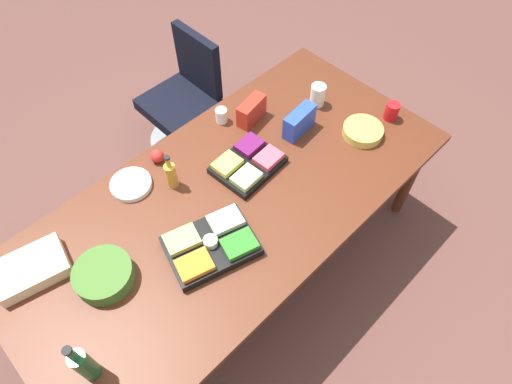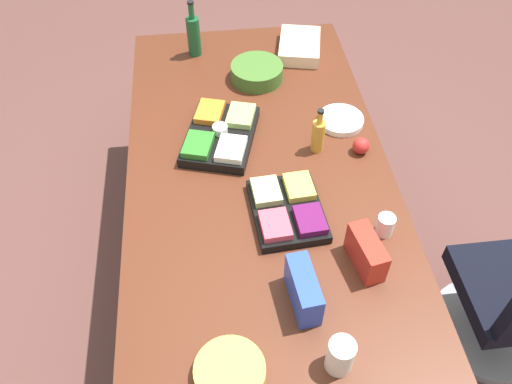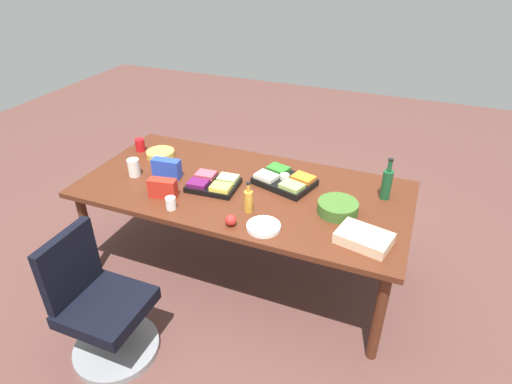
# 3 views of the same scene
# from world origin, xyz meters

# --- Properties ---
(ground_plane) EXTENTS (10.00, 10.00, 0.00)m
(ground_plane) POSITION_xyz_m (0.00, 0.00, 0.00)
(ground_plane) COLOR brown
(conference_table) EXTENTS (2.44, 1.17, 0.78)m
(conference_table) POSITION_xyz_m (0.00, 0.00, 0.71)
(conference_table) COLOR #502414
(conference_table) RESTS_ON ground
(wine_bottle) EXTENTS (0.09, 0.09, 0.31)m
(wine_bottle) POSITION_xyz_m (-1.00, -0.24, 0.90)
(wine_bottle) COLOR #184D29
(wine_bottle) RESTS_ON conference_table
(chip_bag_red) EXTENTS (0.21, 0.12, 0.14)m
(chip_bag_red) POSITION_xyz_m (0.48, 0.34, 0.85)
(chip_bag_red) COLOR red
(chip_bag_red) RESTS_ON conference_table
(fruit_platter) EXTENTS (0.38, 0.30, 0.07)m
(fruit_platter) POSITION_xyz_m (0.20, 0.08, 0.81)
(fruit_platter) COLOR black
(fruit_platter) RESTS_ON conference_table
(paper_cup) EXTENTS (0.09, 0.09, 0.09)m
(paper_cup) POSITION_xyz_m (0.34, 0.45, 0.82)
(paper_cup) COLOR white
(paper_cup) RESTS_ON conference_table
(mayo_jar) EXTENTS (0.09, 0.09, 0.14)m
(mayo_jar) POSITION_xyz_m (0.86, 0.15, 0.85)
(mayo_jar) COLOR white
(mayo_jar) RESTS_ON conference_table
(sheet_cake) EXTENTS (0.36, 0.28, 0.07)m
(sheet_cake) POSITION_xyz_m (-0.95, 0.33, 0.81)
(sheet_cake) COLOR beige
(sheet_cake) RESTS_ON conference_table
(paper_plate_stack) EXTENTS (0.24, 0.24, 0.03)m
(paper_plate_stack) POSITION_xyz_m (-0.33, 0.43, 0.79)
(paper_plate_stack) COLOR white
(paper_plate_stack) RESTS_ON conference_table
(veggie_tray) EXTENTS (0.49, 0.41, 0.09)m
(veggie_tray) POSITION_xyz_m (-0.27, -0.16, 0.81)
(veggie_tray) COLOR black
(veggie_tray) RESTS_ON conference_table
(apple_red) EXTENTS (0.08, 0.08, 0.08)m
(apple_red) POSITION_xyz_m (-0.12, 0.47, 0.81)
(apple_red) COLOR red
(apple_red) RESTS_ON conference_table
(salad_bowl) EXTENTS (0.30, 0.30, 0.08)m
(salad_bowl) POSITION_xyz_m (-0.73, 0.07, 0.82)
(salad_bowl) COLOR #3E6726
(salad_bowl) RESTS_ON conference_table
(dressing_bottle) EXTENTS (0.06, 0.06, 0.23)m
(dressing_bottle) POSITION_xyz_m (-0.16, 0.28, 0.86)
(dressing_bottle) COLOR gold
(dressing_bottle) RESTS_ON conference_table
(chip_bowl) EXTENTS (0.24, 0.24, 0.05)m
(chip_bowl) POSITION_xyz_m (0.85, -0.21, 0.80)
(chip_bowl) COLOR gold
(chip_bowl) RESTS_ON conference_table
(chip_bag_blue) EXTENTS (0.23, 0.10, 0.15)m
(chip_bag_blue) POSITION_xyz_m (0.61, 0.07, 0.85)
(chip_bag_blue) COLOR blue
(chip_bag_blue) RESTS_ON conference_table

